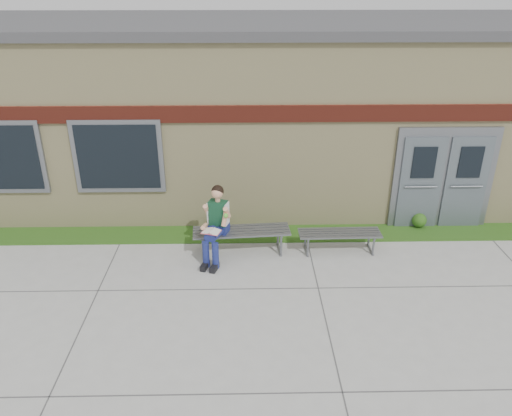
{
  "coord_description": "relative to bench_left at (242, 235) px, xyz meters",
  "views": [
    {
      "loc": [
        -0.29,
        -7.08,
        5.21
      ],
      "look_at": [
        -0.11,
        1.7,
        1.07
      ],
      "focal_mm": 35.0,
      "sensor_mm": 36.0,
      "label": 1
    }
  ],
  "objects": [
    {
      "name": "school_building",
      "position": [
        0.4,
        4.14,
        1.71
      ],
      "size": [
        16.2,
        6.22,
        4.2
      ],
      "color": "beige",
      "rests_on": "ground"
    },
    {
      "name": "ground",
      "position": [
        0.4,
        -1.84,
        -0.39
      ],
      "size": [
        80.0,
        80.0,
        0.0
      ],
      "primitive_type": "plane",
      "color": "#9E9E99",
      "rests_on": "ground"
    },
    {
      "name": "grass_strip",
      "position": [
        0.4,
        0.76,
        -0.38
      ],
      "size": [
        16.0,
        0.8,
        0.02
      ],
      "primitive_type": "cube",
      "color": "#2D4E14",
      "rests_on": "ground"
    },
    {
      "name": "shrub_mid",
      "position": [
        -0.57,
        1.01,
        -0.19
      ],
      "size": [
        0.36,
        0.36,
        0.36
      ],
      "primitive_type": "sphere",
      "color": "#2D4E14",
      "rests_on": "grass_strip"
    },
    {
      "name": "girl",
      "position": [
        -0.5,
        -0.22,
        0.4
      ],
      "size": [
        0.62,
        0.97,
        1.52
      ],
      "rotation": [
        0.0,
        0.0,
        -0.31
      ],
      "color": "navy",
      "rests_on": "ground"
    },
    {
      "name": "shrub_east",
      "position": [
        3.98,
        1.01,
        -0.21
      ],
      "size": [
        0.32,
        0.32,
        0.32
      ],
      "primitive_type": "sphere",
      "color": "#2D4E14",
      "rests_on": "grass_strip"
    },
    {
      "name": "bench_left",
      "position": [
        0.0,
        0.0,
        0.0
      ],
      "size": [
        1.99,
        0.69,
        0.51
      ],
      "rotation": [
        0.0,
        0.0,
        0.08
      ],
      "color": "slate",
      "rests_on": "ground"
    },
    {
      "name": "bench_right",
      "position": [
        2.0,
        0.0,
        -0.06
      ],
      "size": [
        1.68,
        0.49,
        0.43
      ],
      "rotation": [
        0.0,
        0.0,
        0.02
      ],
      "color": "slate",
      "rests_on": "ground"
    }
  ]
}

